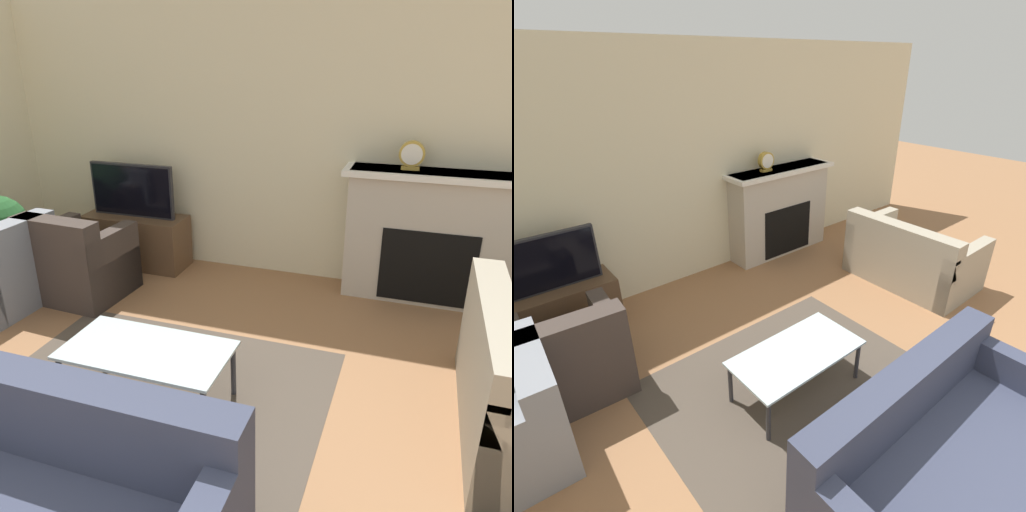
% 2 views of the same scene
% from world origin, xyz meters
% --- Properties ---
extents(wall_back, '(8.81, 0.06, 2.70)m').
position_xyz_m(wall_back, '(0.00, 4.43, 1.35)').
color(wall_back, beige).
rests_on(wall_back, ground_plane).
extents(area_rug, '(2.26, 1.75, 0.00)m').
position_xyz_m(area_rug, '(-0.20, 2.17, 0.00)').
color(area_rug, '#4C4238').
rests_on(area_rug, ground_plane).
extents(fireplace, '(1.58, 0.41, 1.20)m').
position_xyz_m(fireplace, '(1.46, 4.22, 0.62)').
color(fireplace, '#BCB2A3').
rests_on(fireplace, ground_plane).
extents(tv_stand, '(1.08, 0.43, 0.54)m').
position_xyz_m(tv_stand, '(-1.48, 4.11, 0.27)').
color(tv_stand, brown).
rests_on(tv_stand, ground_plane).
extents(tv, '(0.92, 0.06, 0.55)m').
position_xyz_m(tv, '(-1.48, 4.10, 0.82)').
color(tv, '#232328').
rests_on(tv, tv_stand).
extents(couch_sectional, '(1.84, 0.93, 0.82)m').
position_xyz_m(couch_sectional, '(-0.12, 0.89, 0.29)').
color(couch_sectional, '#33384C').
rests_on(couch_sectional, ground_plane).
extents(couch_loveseat, '(0.91, 1.43, 0.82)m').
position_xyz_m(couch_loveseat, '(2.13, 2.55, 0.29)').
color(couch_loveseat, '#9E937F').
rests_on(couch_loveseat, ground_plane).
extents(armchair_accent, '(0.85, 0.78, 0.82)m').
position_xyz_m(armchair_accent, '(-1.58, 3.27, 0.31)').
color(armchair_accent, '#3D332D').
rests_on(armchair_accent, ground_plane).
extents(coffee_table, '(1.06, 0.55, 0.40)m').
position_xyz_m(coffee_table, '(-0.20, 2.11, 0.36)').
color(coffee_table, '#333338').
rests_on(coffee_table, ground_plane).
extents(mantel_clock, '(0.21, 0.07, 0.24)m').
position_xyz_m(mantel_clock, '(1.22, 4.22, 1.32)').
color(mantel_clock, '#B79338').
rests_on(mantel_clock, fireplace).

